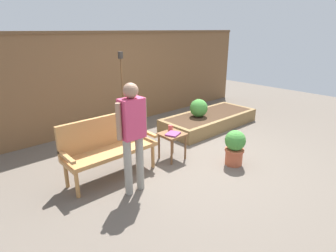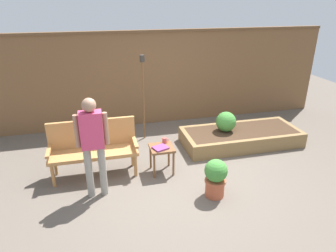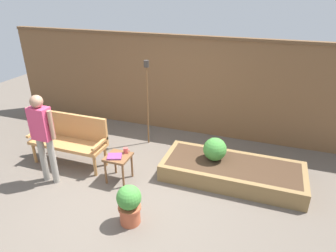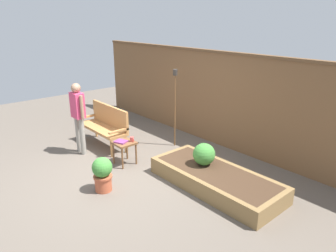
{
  "view_description": "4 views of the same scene",
  "coord_description": "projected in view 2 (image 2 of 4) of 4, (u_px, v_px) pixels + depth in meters",
  "views": [
    {
      "loc": [
        -3.36,
        -2.95,
        2.19
      ],
      "look_at": [
        -0.23,
        0.52,
        0.54
      ],
      "focal_mm": 29.39,
      "sensor_mm": 36.0,
      "label": 1
    },
    {
      "loc": [
        -1.31,
        -4.12,
        2.81
      ],
      "look_at": [
        -0.06,
        0.95,
        0.57
      ],
      "focal_mm": 32.22,
      "sensor_mm": 36.0,
      "label": 2
    },
    {
      "loc": [
        1.9,
        -3.43,
        3.05
      ],
      "look_at": [
        0.38,
        0.85,
        0.91
      ],
      "focal_mm": 31.67,
      "sensor_mm": 36.0,
      "label": 3
    },
    {
      "loc": [
        4.66,
        -2.87,
        2.84
      ],
      "look_at": [
        0.56,
        0.71,
        0.96
      ],
      "focal_mm": 33.59,
      "sensor_mm": 36.0,
      "label": 4
    }
  ],
  "objects": [
    {
      "name": "raised_planter_bed",
      "position": [
        241.0,
        137.0,
        6.23
      ],
      "size": [
        2.4,
        1.0,
        0.3
      ],
      "color": "olive",
      "rests_on": "ground_plane"
    },
    {
      "name": "cup_on_table",
      "position": [
        165.0,
        140.0,
        5.21
      ],
      "size": [
        0.11,
        0.08,
        0.1
      ],
      "color": "#CC4C47",
      "rests_on": "side_table"
    },
    {
      "name": "garden_bench",
      "position": [
        93.0,
        144.0,
        5.04
      ],
      "size": [
        1.44,
        0.48,
        0.94
      ],
      "color": "#B77F47",
      "rests_on": "ground_plane"
    },
    {
      "name": "tiki_torch",
      "position": [
        143.0,
        83.0,
        6.06
      ],
      "size": [
        0.1,
        0.1,
        1.78
      ],
      "color": "brown",
      "rests_on": "ground_plane"
    },
    {
      "name": "side_table",
      "position": [
        162.0,
        151.0,
        5.12
      ],
      "size": [
        0.4,
        0.4,
        0.48
      ],
      "color": "brown",
      "rests_on": "ground_plane"
    },
    {
      "name": "ground_plane",
      "position": [
        185.0,
        178.0,
        5.07
      ],
      "size": [
        14.0,
        14.0,
        0.0
      ],
      "primitive_type": "plane",
      "color": "#60564C"
    },
    {
      "name": "book_on_table",
      "position": [
        160.0,
        148.0,
        5.03
      ],
      "size": [
        0.29,
        0.27,
        0.03
      ],
      "primitive_type": "cube",
      "rotation": [
        0.0,
        0.0,
        0.37
      ],
      "color": "#7F3875",
      "rests_on": "side_table"
    },
    {
      "name": "shrub_near_bench",
      "position": [
        226.0,
        122.0,
        6.06
      ],
      "size": [
        0.41,
        0.41,
        0.41
      ],
      "color": "brown",
      "rests_on": "raised_planter_bed"
    },
    {
      "name": "person_by_bench",
      "position": [
        93.0,
        140.0,
        4.3
      ],
      "size": [
        0.47,
        0.2,
        1.56
      ],
      "color": "gray",
      "rests_on": "ground_plane"
    },
    {
      "name": "potted_boxwood",
      "position": [
        216.0,
        177.0,
        4.51
      ],
      "size": [
        0.35,
        0.35,
        0.61
      ],
      "color": "#B75638",
      "rests_on": "ground_plane"
    },
    {
      "name": "fence_back",
      "position": [
        153.0,
        78.0,
        6.96
      ],
      "size": [
        8.4,
        0.14,
        2.16
      ],
      "color": "brown",
      "rests_on": "ground_plane"
    }
  ]
}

